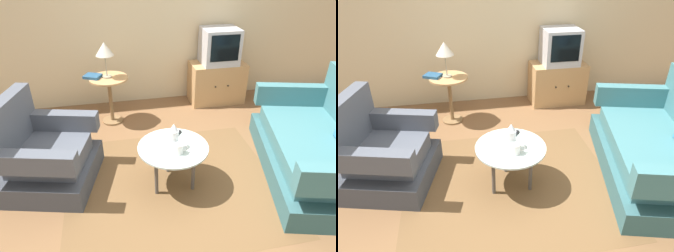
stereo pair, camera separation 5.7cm
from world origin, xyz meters
The scene contains 14 objects.
ground_plane centered at (0.00, 0.00, 0.00)m, with size 16.00×16.00×0.00m, color brown.
back_wall centered at (0.00, 2.21, 1.35)m, with size 9.00×0.12×2.70m, color #CCB78E.
area_rug centered at (-0.14, 0.08, 0.00)m, with size 2.14×1.88×0.00m, color brown.
armchair centered at (-1.39, 0.39, 0.31)m, with size 1.02×1.05×0.92m.
couch centered at (1.41, -0.03, 0.30)m, with size 1.37×1.93×0.95m.
coffee_table centered at (-0.14, 0.08, 0.42)m, with size 0.69×0.69×0.47m.
side_table centered at (-0.69, 1.54, 0.47)m, with size 0.50×0.50×0.65m.
tv_stand centered at (0.94, 1.88, 0.31)m, with size 0.81×0.47×0.62m.
television centered at (0.94, 1.88, 0.87)m, with size 0.52×0.45×0.51m.
table_lamp centered at (-0.70, 1.55, 1.01)m, with size 0.23×0.23×0.46m.
vase centered at (-0.14, 0.08, 0.59)m, with size 0.10×0.10×0.26m.
mug centered at (-0.11, -0.03, 0.51)m, with size 0.14×0.09×0.10m.
tv_remote_dark centered at (-0.06, 0.28, 0.48)m, with size 0.13×0.14×0.02m.
book centered at (-0.88, 1.57, 0.67)m, with size 0.26×0.24×0.04m.
Camera 1 is at (-0.68, -2.30, 2.14)m, focal length 32.89 mm.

